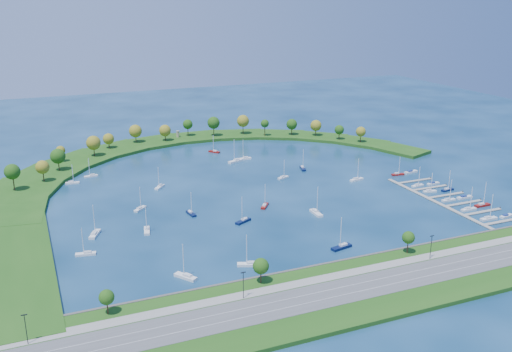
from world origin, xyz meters
name	(u,v)px	position (x,y,z in m)	size (l,w,h in m)	color
ground	(251,186)	(0.00, 0.00, 0.00)	(700.00, 700.00, 0.00)	#072842
south_shoreline	(378,283)	(0.03, -122.88, 1.00)	(420.00, 43.10, 11.60)	#1F4D14
breakwater	(150,170)	(-46.33, 48.72, 0.99)	(286.74, 247.64, 2.00)	#1F4D14
breakwater_trees	(180,135)	(-15.52, 89.80, 10.54)	(235.62, 90.84, 14.70)	#382314
harbor_tower	(178,134)	(-9.40, 119.18, 4.44)	(2.60, 2.60, 4.78)	gray
dock_system	(448,200)	(85.30, -61.00, 0.35)	(24.28, 82.00, 1.60)	gray
moored_boat_0	(191,213)	(-43.10, -28.01, 0.90)	(3.28, 8.22, 11.75)	#091439
moored_boat_1	(86,253)	(-95.96, -54.88, 0.91)	(8.47, 3.65, 12.05)	white
moored_boat_2	(160,186)	(-47.68, 17.21, 0.91)	(7.15, 7.84, 12.22)	white
moored_boat_3	(147,230)	(-67.54, -40.53, 0.93)	(4.19, 9.12, 12.95)	white
moored_boat_4	(342,246)	(4.41, -89.98, 0.98)	(10.06, 4.62, 14.28)	#091439
moored_boat_5	(265,205)	(-5.88, -32.34, 0.90)	(6.64, 7.74, 11.79)	maroon
moored_boat_6	(95,233)	(-89.81, -35.81, 0.98)	(6.54, 9.95, 14.26)	white
moored_boat_7	(214,151)	(3.97, 75.51, 0.91)	(6.74, 7.99, 12.10)	maroon
moored_boat_8	(316,212)	(13.32, -51.05, 0.98)	(3.04, 9.86, 14.38)	white
moored_boat_9	(186,276)	(-63.58, -90.09, 0.97)	(7.60, 9.30, 13.94)	white
moored_boat_10	(243,220)	(-23.28, -46.98, 0.93)	(8.92, 6.23, 12.90)	#091439
moored_boat_11	(357,179)	(59.91, -13.75, 0.93)	(9.13, 4.26, 12.95)	white
moored_boat_12	(244,158)	(16.37, 51.69, 0.95)	(9.27, 3.16, 13.41)	white
moored_boat_13	(91,176)	(-80.15, 52.18, 0.89)	(8.03, 3.27, 11.47)	white
moored_boat_14	(72,182)	(-91.59, 43.50, 0.89)	(7.92, 3.33, 11.28)	white
moored_boat_15	(235,161)	(8.86, 48.26, 1.01)	(10.61, 6.53, 15.11)	white
moored_boat_16	(303,168)	(41.38, 17.82, 0.93)	(4.75, 9.09, 12.87)	#091439
moored_boat_17	(249,264)	(-37.74, -89.72, 0.95)	(9.33, 5.69, 13.27)	white
moored_boat_18	(140,208)	(-64.67, -12.17, 0.90)	(7.35, 7.10, 11.74)	white
moored_boat_19	(283,177)	(22.70, 6.23, 0.88)	(7.72, 4.62, 10.98)	white
docked_boat_0	(489,218)	(85.51, -89.20, 0.93)	(8.73, 2.67, 12.73)	white
docked_boat_1	(506,216)	(95.99, -89.83, 0.58)	(8.04, 3.32, 1.59)	white
docked_boat_2	(469,209)	(85.52, -75.94, 0.92)	(8.40, 2.43, 12.32)	white
docked_boat_3	(482,205)	(96.01, -74.00, 0.93)	(8.71, 2.57, 12.74)	maroon
docked_boat_4	(449,199)	(85.53, -61.30, 0.89)	(7.82, 2.21, 11.48)	white
docked_boat_5	(465,197)	(95.97, -61.41, 0.66)	(8.85, 2.61, 1.80)	white
docked_boat_6	(430,191)	(85.54, -46.37, 0.87)	(7.62, 3.27, 10.85)	white
docked_boat_7	(448,189)	(96.03, -48.19, 0.89)	(8.08, 3.32, 11.52)	#091439
docked_boat_8	(418,185)	(85.53, -36.01, 0.89)	(7.97, 3.29, 11.37)	white
docked_boat_9	(433,183)	(95.99, -36.37, 0.58)	(7.87, 2.78, 1.57)	white
docked_boat_10	(398,174)	(87.93, -14.44, 0.89)	(7.91, 3.17, 11.31)	maroon
docked_boat_11	(411,172)	(97.87, -13.71, 0.67)	(9.27, 3.73, 1.84)	white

